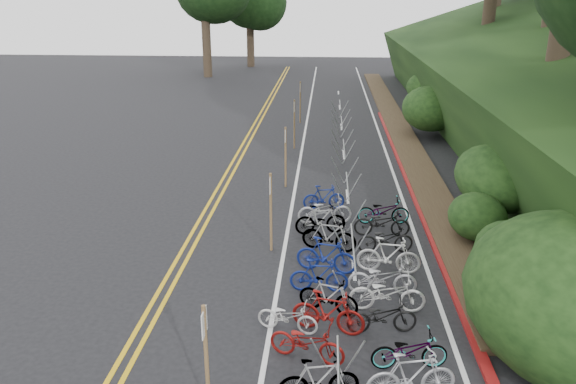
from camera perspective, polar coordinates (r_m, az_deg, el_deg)
ground at (r=13.23m, az=-6.59°, el=-15.17°), size 120.00×120.00×0.00m
road_markings at (r=22.13m, az=-0.34°, el=-0.22°), size 7.47×80.00×0.01m
red_curb at (r=24.11m, az=12.11°, el=1.14°), size 0.25×28.00×0.10m
embankment at (r=31.96m, az=23.91°, el=9.07°), size 14.30×48.14×9.11m
bike_racks_rest at (r=24.59m, az=5.69°, el=3.81°), size 1.14×23.00×1.17m
signpost_near at (r=10.77m, az=-8.33°, el=-15.79°), size 0.08×0.40×2.29m
signposts_rest at (r=25.44m, az=0.25°, el=5.80°), size 0.08×18.40×2.50m
bike_front at (r=13.40m, az=-0.04°, el=-12.54°), size 0.83×1.55×0.77m
bike_valet at (r=14.96m, az=6.93°, el=-8.56°), size 3.22×13.46×1.09m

